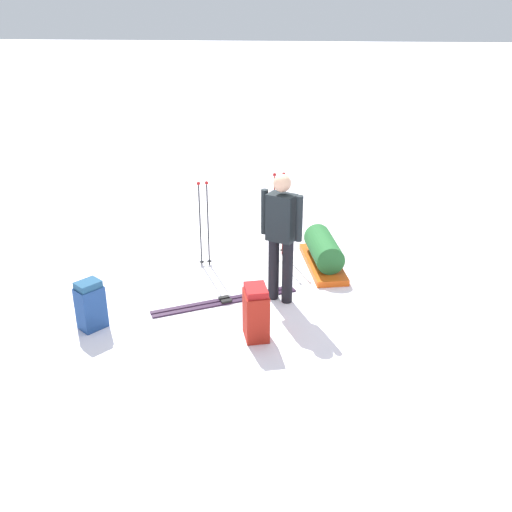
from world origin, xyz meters
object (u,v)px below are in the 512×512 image
skier_standing (281,232)px  gear_sled (323,252)px  ski_poles_planted_near (279,210)px  ski_pair_near (225,301)px  backpack_large_dark (256,313)px  ski_poles_planted_far (204,220)px  backpack_bright (91,305)px

skier_standing → gear_sled: bearing=-119.3°
skier_standing → gear_sled: skier_standing is taller
skier_standing → ski_poles_planted_near: bearing=-86.6°
ski_pair_near → gear_sled: 1.75m
skier_standing → backpack_large_dark: bearing=75.0°
ski_pair_near → ski_poles_planted_far: (0.42, -1.08, 0.70)m
skier_standing → ski_poles_planted_far: bearing=-40.4°
backpack_large_dark → ski_poles_planted_far: (0.88, -1.88, 0.39)m
backpack_bright → ski_poles_planted_near: (-2.13, -2.30, 0.42)m
backpack_bright → gear_sled: size_ratio=0.44×
backpack_bright → skier_standing: bearing=-158.8°
ski_pair_near → ski_poles_planted_far: bearing=-68.6°
backpack_large_dark → gear_sled: bearing=-113.0°
ski_pair_near → backpack_large_dark: size_ratio=2.80×
ski_pair_near → backpack_large_dark: bearing=119.7°
skier_standing → gear_sled: (-0.59, -1.05, -0.73)m
backpack_large_dark → backpack_bright: bearing=-1.8°
skier_standing → backpack_bright: size_ratio=2.76×
backpack_large_dark → ski_poles_planted_far: size_ratio=0.51×
ski_poles_planted_far → gear_sled: 1.79m
ski_pair_near → backpack_large_dark: backpack_large_dark is taller
backpack_large_dark → ski_poles_planted_near: ski_poles_planted_near is taller
backpack_bright → ski_poles_planted_far: 2.16m
backpack_large_dark → gear_sled: backpack_large_dark is taller
ski_pair_near → gear_sled: size_ratio=1.32×
ski_poles_planted_far → backpack_bright: bearing=59.2°
skier_standing → ski_poles_planted_far: 1.50m
backpack_bright → gear_sled: bearing=-145.8°
skier_standing → ski_pair_near: bearing=9.2°
ski_pair_near → ski_poles_planted_far: ski_poles_planted_far is taller
skier_standing → backpack_bright: (2.22, 0.86, -0.65)m
backpack_bright → ski_poles_planted_near: size_ratio=0.48×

